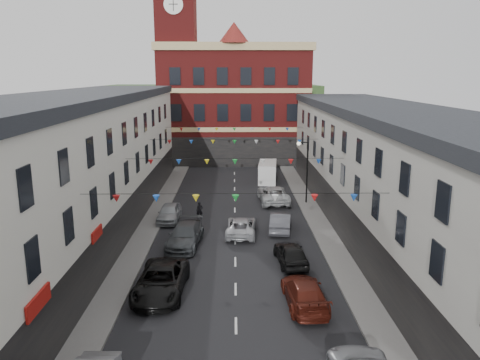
{
  "coord_description": "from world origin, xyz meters",
  "views": [
    {
      "loc": [
        -0.09,
        -28.81,
        12.09
      ],
      "look_at": [
        0.42,
        7.8,
        3.76
      ],
      "focal_mm": 35.0,
      "sensor_mm": 36.0,
      "label": 1
    }
  ],
  "objects_px": {
    "car_left_c": "(161,281)",
    "car_right_d": "(291,253)",
    "street_lamp": "(305,164)",
    "car_left_e": "(169,213)",
    "car_right_c": "(305,293)",
    "white_van": "(268,172)",
    "car_left_d": "(185,235)",
    "moving_car": "(241,226)",
    "car_right_e": "(281,221)",
    "pedestrian": "(200,211)",
    "car_right_f": "(273,194)"
  },
  "relations": [
    {
      "from": "car_right_f",
      "to": "car_left_c",
      "type": "bearing_deg",
      "value": 64.19
    },
    {
      "from": "car_left_e",
      "to": "car_right_d",
      "type": "xyz_separation_m",
      "value": [
        9.1,
        -9.19,
        0.0
      ]
    },
    {
      "from": "car_right_f",
      "to": "pedestrian",
      "type": "height_order",
      "value": "car_right_f"
    },
    {
      "from": "car_left_c",
      "to": "moving_car",
      "type": "bearing_deg",
      "value": 67.0
    },
    {
      "from": "car_left_d",
      "to": "pedestrian",
      "type": "bearing_deg",
      "value": 89.91
    },
    {
      "from": "street_lamp",
      "to": "car_right_c",
      "type": "bearing_deg",
      "value": -98.22
    },
    {
      "from": "car_left_e",
      "to": "car_right_c",
      "type": "bearing_deg",
      "value": -56.11
    },
    {
      "from": "street_lamp",
      "to": "pedestrian",
      "type": "xyz_separation_m",
      "value": [
        -9.55,
        -4.66,
        -3.15
      ]
    },
    {
      "from": "car_right_e",
      "to": "pedestrian",
      "type": "distance_m",
      "value": 7.26
    },
    {
      "from": "car_left_d",
      "to": "car_right_e",
      "type": "xyz_separation_m",
      "value": [
        7.2,
        3.25,
        -0.04
      ]
    },
    {
      "from": "car_left_c",
      "to": "car_right_e",
      "type": "xyz_separation_m",
      "value": [
        7.78,
        10.86,
        -0.06
      ]
    },
    {
      "from": "car_left_d",
      "to": "car_right_d",
      "type": "height_order",
      "value": "car_left_d"
    },
    {
      "from": "street_lamp",
      "to": "car_right_c",
      "type": "distance_m",
      "value": 20.41
    },
    {
      "from": "car_left_e",
      "to": "moving_car",
      "type": "distance_m",
      "value": 6.89
    },
    {
      "from": "car_left_c",
      "to": "car_right_f",
      "type": "bearing_deg",
      "value": 69.74
    },
    {
      "from": "car_left_e",
      "to": "car_right_e",
      "type": "relative_size",
      "value": 0.96
    },
    {
      "from": "car_right_c",
      "to": "car_right_d",
      "type": "relative_size",
      "value": 1.16
    },
    {
      "from": "car_right_f",
      "to": "car_right_c",
      "type": "bearing_deg",
      "value": 86.45
    },
    {
      "from": "car_right_c",
      "to": "car_right_f",
      "type": "distance_m",
      "value": 20.58
    },
    {
      "from": "street_lamp",
      "to": "car_left_e",
      "type": "xyz_separation_m",
      "value": [
        -12.05,
        -5.18,
        -3.17
      ]
    },
    {
      "from": "car_left_e",
      "to": "moving_car",
      "type": "height_order",
      "value": "car_left_e"
    },
    {
      "from": "car_left_d",
      "to": "moving_car",
      "type": "xyz_separation_m",
      "value": [
        4.07,
        2.31,
        -0.11
      ]
    },
    {
      "from": "car_right_d",
      "to": "car_right_c",
      "type": "bearing_deg",
      "value": 85.37
    },
    {
      "from": "car_left_d",
      "to": "car_right_e",
      "type": "relative_size",
      "value": 1.2
    },
    {
      "from": "car_left_d",
      "to": "car_right_c",
      "type": "relative_size",
      "value": 1.08
    },
    {
      "from": "car_right_e",
      "to": "car_left_c",
      "type": "bearing_deg",
      "value": 62.32
    },
    {
      "from": "car_right_e",
      "to": "street_lamp",
      "type": "bearing_deg",
      "value": -103.08
    },
    {
      "from": "car_left_e",
      "to": "car_right_f",
      "type": "distance_m",
      "value": 10.89
    },
    {
      "from": "street_lamp",
      "to": "car_left_d",
      "type": "height_order",
      "value": "street_lamp"
    },
    {
      "from": "car_right_f",
      "to": "white_van",
      "type": "distance_m",
      "value": 9.04
    },
    {
      "from": "car_right_c",
      "to": "car_right_d",
      "type": "xyz_separation_m",
      "value": [
        -0.07,
        5.59,
        0.01
      ]
    },
    {
      "from": "moving_car",
      "to": "car_left_c",
      "type": "bearing_deg",
      "value": 68.61
    },
    {
      "from": "moving_car",
      "to": "car_left_d",
      "type": "bearing_deg",
      "value": 33.35
    },
    {
      "from": "moving_car",
      "to": "white_van",
      "type": "height_order",
      "value": "white_van"
    },
    {
      "from": "car_left_e",
      "to": "car_right_d",
      "type": "bearing_deg",
      "value": -43.2
    },
    {
      "from": "car_left_c",
      "to": "car_left_e",
      "type": "bearing_deg",
      "value": 97.78
    },
    {
      "from": "white_van",
      "to": "pedestrian",
      "type": "height_order",
      "value": "white_van"
    },
    {
      "from": "car_left_c",
      "to": "car_right_d",
      "type": "bearing_deg",
      "value": 30.34
    },
    {
      "from": "car_left_e",
      "to": "car_right_f",
      "type": "bearing_deg",
      "value": 34.27
    },
    {
      "from": "car_left_e",
      "to": "pedestrian",
      "type": "xyz_separation_m",
      "value": [
        2.5,
        0.52,
        0.03
      ]
    },
    {
      "from": "car_right_c",
      "to": "car_right_e",
      "type": "xyz_separation_m",
      "value": [
        -0.07,
        12.28,
        0.02
      ]
    },
    {
      "from": "street_lamp",
      "to": "moving_car",
      "type": "distance_m",
      "value": 11.03
    },
    {
      "from": "car_right_f",
      "to": "pedestrian",
      "type": "xyz_separation_m",
      "value": [
        -6.72,
        -5.28,
        -0.04
      ]
    },
    {
      "from": "street_lamp",
      "to": "car_right_e",
      "type": "height_order",
      "value": "street_lamp"
    },
    {
      "from": "car_left_d",
      "to": "street_lamp",
      "type": "bearing_deg",
      "value": 52.49
    },
    {
      "from": "car_right_c",
      "to": "white_van",
      "type": "bearing_deg",
      "value": -93.11
    },
    {
      "from": "car_left_d",
      "to": "car_left_c",
      "type": "bearing_deg",
      "value": -89.0
    },
    {
      "from": "moving_car",
      "to": "pedestrian",
      "type": "height_order",
      "value": "pedestrian"
    },
    {
      "from": "car_left_c",
      "to": "car_right_c",
      "type": "height_order",
      "value": "car_left_c"
    },
    {
      "from": "car_right_e",
      "to": "car_right_c",
      "type": "bearing_deg",
      "value": 98.26
    }
  ]
}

